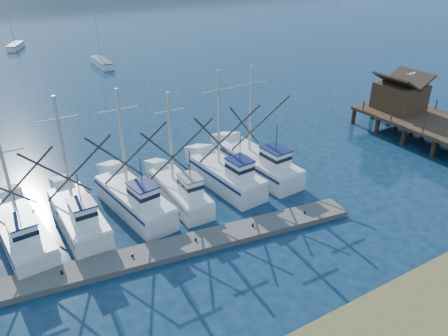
{
  "coord_description": "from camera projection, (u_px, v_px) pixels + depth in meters",
  "views": [
    {
      "loc": [
        -15.59,
        -15.32,
        16.94
      ],
      "look_at": [
        -1.61,
        8.0,
        3.02
      ],
      "focal_mm": 35.0,
      "sensor_mm": 36.0,
      "label": 1
    }
  ],
  "objects": [
    {
      "name": "ground",
      "position": [
        314.0,
        257.0,
        26.55
      ],
      "size": [
        500.0,
        500.0,
        0.0
      ],
      "primitive_type": "plane",
      "color": "#0B1D32",
      "rests_on": "ground"
    },
    {
      "name": "floating_dock",
      "position": [
        133.0,
        259.0,
        26.1
      ],
      "size": [
        29.77,
        6.1,
        0.4
      ],
      "primitive_type": "cube",
      "rotation": [
        0.0,
        0.0,
        -0.14
      ],
      "color": "#58524E",
      "rests_on": "ground"
    },
    {
      "name": "timber_pier",
      "position": [
        429.0,
        114.0,
        41.68
      ],
      "size": [
        7.0,
        20.0,
        8.0
      ],
      "color": "black",
      "rests_on": "ground"
    },
    {
      "name": "trawler_fleet",
      "position": [
        102.0,
        211.0,
        29.38
      ],
      "size": [
        29.29,
        8.55,
        9.67
      ],
      "color": "silver",
      "rests_on": "ground"
    },
    {
      "name": "sailboat_near",
      "position": [
        102.0,
        63.0,
        68.39
      ],
      "size": [
        1.72,
        6.89,
        8.1
      ],
      "rotation": [
        0.0,
        0.0,
        0.0
      ],
      "color": "silver",
      "rests_on": "ground"
    },
    {
      "name": "sailboat_far",
      "position": [
        15.0,
        46.0,
        79.49
      ],
      "size": [
        3.75,
        5.88,
        8.1
      ],
      "rotation": [
        0.0,
        0.0,
        -0.41
      ],
      "color": "silver",
      "rests_on": "ground"
    },
    {
      "name": "flying_gull",
      "position": [
        411.0,
        74.0,
        39.62
      ],
      "size": [
        1.21,
        0.22,
        0.22
      ],
      "color": "white",
      "rests_on": "ground"
    }
  ]
}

